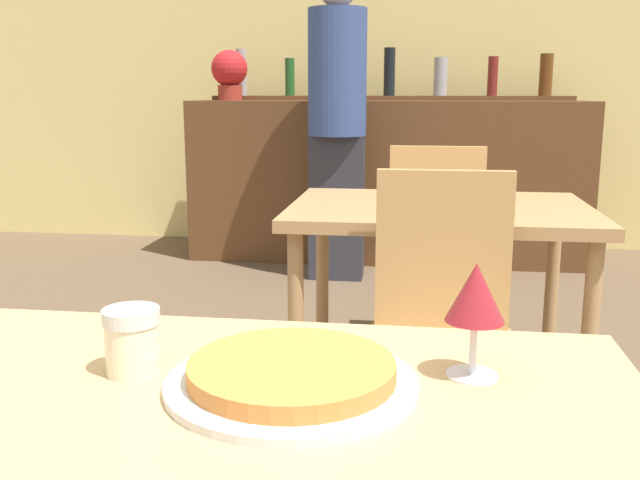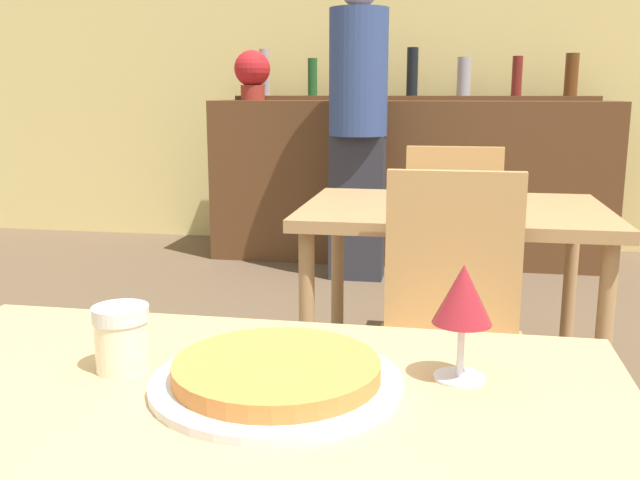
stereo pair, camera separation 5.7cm
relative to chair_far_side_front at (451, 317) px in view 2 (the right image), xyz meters
The scene contains 12 objects.
wall_back 3.50m from the chair_far_side_front, 94.86° to the left, with size 8.00×0.05×2.80m.
dining_table_near 1.17m from the chair_far_side_front, 104.35° to the right, with size 1.04×0.71×0.73m.
dining_table_far 0.56m from the chair_far_side_front, 90.00° to the left, with size 1.02×0.75×0.73m.
bar_counter 2.89m from the chair_far_side_front, 95.71° to the left, with size 2.60×0.56×1.06m.
bar_back_shelf 3.09m from the chair_far_side_front, 95.02° to the left, with size 2.39×0.24×0.34m.
chair_far_side_front is the anchor object (origin of this frame).
chair_far_side_back 1.08m from the chair_far_side_front, 90.00° to the left, with size 0.40×0.40×0.90m.
pizza_tray 1.09m from the chair_far_side_front, 102.58° to the right, with size 0.33×0.33×0.04m.
cheese_shaker 1.15m from the chair_far_side_front, 114.13° to the right, with size 0.08×0.08×0.09m.
person_standing 2.41m from the chair_far_side_front, 103.62° to the left, with size 0.34×0.34×1.80m.
wine_glass 1.03m from the chair_far_side_front, 89.73° to the right, with size 0.08×0.08×0.16m.
potted_plant 3.21m from the chair_far_side_front, 115.35° to the left, with size 0.24×0.24×0.33m.
Camera 2 is at (0.27, -0.77, 1.12)m, focal length 40.00 mm.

